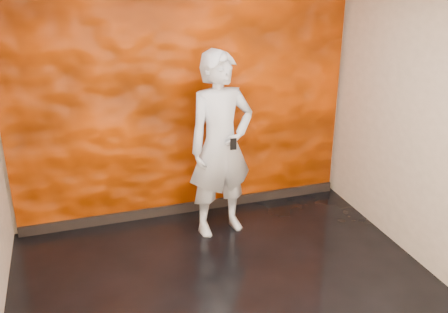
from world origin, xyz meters
TOP-DOWN VIEW (x-y plane):
  - room at (0.00, 0.00)m, footprint 4.02×4.02m
  - feature_wall at (0.00, 1.96)m, footprint 3.90×0.06m
  - baseboard at (0.00, 1.92)m, footprint 3.90×0.04m
  - man at (0.27, 1.40)m, footprint 0.82×0.60m
  - phone at (0.31, 1.13)m, footprint 0.07×0.01m

SIDE VIEW (x-z plane):
  - baseboard at x=0.00m, z-range 0.00..0.12m
  - man at x=0.27m, z-range 0.00..2.05m
  - phone at x=0.31m, z-range 1.07..1.20m
  - feature_wall at x=0.00m, z-range 0.00..2.75m
  - room at x=0.00m, z-range -0.01..2.81m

